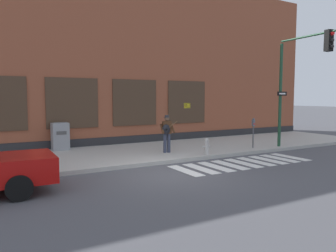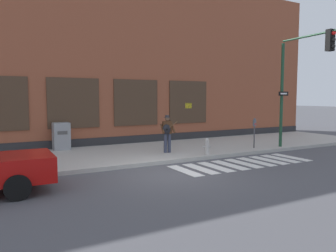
# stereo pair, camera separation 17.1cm
# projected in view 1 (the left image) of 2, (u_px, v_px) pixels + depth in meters

# --- Properties ---
(ground_plane) EXTENTS (160.00, 160.00, 0.00)m
(ground_plane) POSITION_uv_depth(u_px,v_px,m) (170.00, 174.00, 11.03)
(ground_plane) COLOR #4C4C51
(sidewalk) EXTENTS (28.00, 5.12, 0.15)m
(sidewalk) POSITION_uv_depth(u_px,v_px,m) (125.00, 154.00, 14.48)
(sidewalk) COLOR #ADAAA3
(sidewalk) RESTS_ON ground
(building_backdrop) EXTENTS (28.00, 4.06, 9.08)m
(building_backdrop) POSITION_uv_depth(u_px,v_px,m) (93.00, 62.00, 18.04)
(building_backdrop) COLOR brown
(building_backdrop) RESTS_ON ground
(crosswalk) EXTENTS (5.78, 1.90, 0.01)m
(crosswalk) POSITION_uv_depth(u_px,v_px,m) (243.00, 163.00, 12.80)
(crosswalk) COLOR silver
(crosswalk) RESTS_ON ground
(busker) EXTENTS (0.72, 0.63, 1.65)m
(busker) POSITION_uv_depth(u_px,v_px,m) (167.00, 131.00, 14.29)
(busker) COLOR #33384C
(busker) RESTS_ON sidewalk
(traffic_light) EXTENTS (0.60, 2.95, 5.20)m
(traffic_light) POSITION_uv_depth(u_px,v_px,m) (299.00, 72.00, 14.97)
(traffic_light) COLOR #1E472D
(traffic_light) RESTS_ON sidewalk
(parking_meter) EXTENTS (0.13, 0.11, 1.44)m
(parking_meter) POSITION_uv_depth(u_px,v_px,m) (253.00, 128.00, 15.67)
(parking_meter) COLOR #47474C
(parking_meter) RESTS_ON sidewalk
(utility_box) EXTENTS (0.74, 0.65, 1.25)m
(utility_box) POSITION_uv_depth(u_px,v_px,m) (60.00, 136.00, 15.10)
(utility_box) COLOR gray
(utility_box) RESTS_ON sidewalk
(fire_hydrant) EXTENTS (0.38, 0.20, 0.70)m
(fire_hydrant) POSITION_uv_depth(u_px,v_px,m) (206.00, 146.00, 13.91)
(fire_hydrant) COLOR #B2ADA8
(fire_hydrant) RESTS_ON sidewalk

